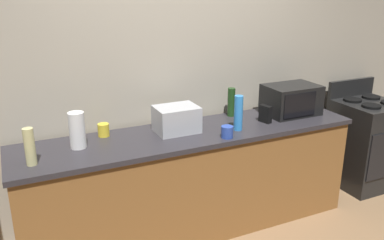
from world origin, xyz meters
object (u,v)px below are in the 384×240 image
object	(u,v)px
bottle_wine	(231,102)
bottle_vinegar	(30,147)
mug_yellow	(104,130)
bottle_spray_cleaner	(238,113)
mug_blue	(227,132)
paper_towel_roll	(77,130)
microwave	(291,100)
cordless_phone	(265,114)
stove_range	(365,143)
toaster_oven	(176,119)

from	to	relation	value
bottle_wine	bottle_vinegar	size ratio (longest dim) A/B	1.01
bottle_vinegar	mug_yellow	xyz separation A→B (m)	(0.56, 0.33, -0.08)
bottle_spray_cleaner	bottle_vinegar	bearing A→B (deg)	179.98
bottle_wine	mug_blue	bearing A→B (deg)	-123.30
paper_towel_roll	bottle_spray_cleaner	distance (m)	1.27
microwave	bottle_spray_cleaner	xyz separation A→B (m)	(-0.66, -0.17, 0.01)
microwave	paper_towel_roll	bearing A→B (deg)	179.93
bottle_spray_cleaner	cordless_phone	bearing A→B (deg)	11.86
stove_range	mug_blue	bearing A→B (deg)	-172.58
bottle_vinegar	mug_blue	bearing A→B (deg)	-4.65
toaster_oven	bottle_vinegar	distance (m)	1.14
mug_blue	bottle_spray_cleaner	bearing A→B (deg)	34.53
mug_blue	microwave	bearing A→B (deg)	18.82
stove_range	bottle_spray_cleaner	size ratio (longest dim) A/B	3.72
cordless_phone	bottle_vinegar	world-z (taller)	bottle_vinegar
cordless_phone	mug_blue	size ratio (longest dim) A/B	1.60
paper_towel_roll	bottle_vinegar	bearing A→B (deg)	-153.25
cordless_phone	bottle_wine	world-z (taller)	bottle_wine
bottle_spray_cleaner	mug_yellow	world-z (taller)	bottle_spray_cleaner
bottle_vinegar	microwave	bearing A→B (deg)	4.24
toaster_oven	bottle_vinegar	world-z (taller)	bottle_vinegar
bottle_wine	bottle_vinegar	xyz separation A→B (m)	(-1.73, -0.35, -0.00)
mug_yellow	cordless_phone	bearing A→B (deg)	-10.91
cordless_phone	bottle_vinegar	distance (m)	1.91
microwave	toaster_oven	size ratio (longest dim) A/B	1.41
stove_range	paper_towel_roll	distance (m)	2.95
cordless_phone	stove_range	bearing A→B (deg)	-12.96
toaster_oven	mug_yellow	xyz separation A→B (m)	(-0.56, 0.15, -0.05)
stove_range	mug_yellow	bearing A→B (deg)	175.60
bottle_spray_cleaner	mug_blue	world-z (taller)	bottle_spray_cleaner
paper_towel_roll	bottle_wine	distance (m)	1.40
toaster_oven	paper_towel_roll	xyz separation A→B (m)	(-0.79, -0.01, 0.03)
bottle_vinegar	mug_blue	xyz separation A→B (m)	(1.43, -0.12, -0.08)
bottle_wine	mug_yellow	bearing A→B (deg)	-179.01
toaster_oven	mug_blue	world-z (taller)	toaster_oven
bottle_spray_cleaner	paper_towel_roll	bearing A→B (deg)	172.29
bottle_wine	microwave	bearing A→B (deg)	-18.60
bottle_wine	bottle_vinegar	bearing A→B (deg)	-168.70
bottle_wine	stove_range	bearing A→B (deg)	-8.54
toaster_oven	paper_towel_roll	size ratio (longest dim) A/B	1.26
stove_range	bottle_wine	size ratio (longest dim) A/B	4.17
toaster_oven	mug_blue	xyz separation A→B (m)	(0.30, -0.30, -0.06)
microwave	cordless_phone	distance (m)	0.37
stove_range	mug_yellow	xyz separation A→B (m)	(-2.67, 0.21, 0.49)
mug_blue	toaster_oven	bearing A→B (deg)	135.71
bottle_vinegar	paper_towel_roll	bearing A→B (deg)	26.75
mug_blue	mug_yellow	bearing A→B (deg)	152.99
microwave	bottle_wine	bearing A→B (deg)	161.40
microwave	toaster_oven	xyz separation A→B (m)	(-1.13, 0.01, -0.03)
stove_range	cordless_phone	distance (m)	1.42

